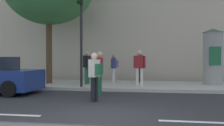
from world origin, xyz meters
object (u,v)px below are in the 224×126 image
at_px(pedestrian_near_pole, 87,64).
at_px(pedestrian_in_light_jacket, 100,70).
at_px(pedestrian_tallest, 114,66).
at_px(pedestrian_in_red_top, 140,63).
at_px(traffic_light, 81,21).
at_px(pedestrian_in_dark_shirt, 95,73).
at_px(pedestrian_with_bag, 140,65).
at_px(poster_column, 213,56).

bearing_deg(pedestrian_near_pole, pedestrian_in_light_jacket, -65.74).
relative_size(pedestrian_tallest, pedestrian_in_red_top, 0.88).
height_order(pedestrian_in_light_jacket, pedestrian_in_red_top, pedestrian_in_red_top).
height_order(traffic_light, pedestrian_tallest, traffic_light).
xyz_separation_m(pedestrian_in_dark_shirt, pedestrian_tallest, (-0.18, 5.43, 0.06)).
relative_size(pedestrian_in_dark_shirt, pedestrian_with_bag, 1.00).
xyz_separation_m(pedestrian_with_bag, pedestrian_tallest, (-1.49, 1.54, -0.08)).
xyz_separation_m(poster_column, pedestrian_in_light_jacket, (-5.06, -3.41, -0.55)).
relative_size(pedestrian_in_light_jacket, pedestrian_tallest, 1.14).
bearing_deg(pedestrian_in_red_top, poster_column, -9.96).
distance_m(poster_column, pedestrian_near_pole, 6.33).
distance_m(pedestrian_in_light_jacket, pedestrian_with_bag, 2.74).
bearing_deg(pedestrian_in_red_top, pedestrian_with_bag, -87.90).
relative_size(poster_column, pedestrian_near_pole, 1.66).
bearing_deg(pedestrian_in_light_jacket, poster_column, 33.96).
bearing_deg(pedestrian_in_dark_shirt, pedestrian_with_bag, 71.55).
bearing_deg(pedestrian_in_red_top, pedestrian_near_pole, -153.09).
bearing_deg(pedestrian_in_light_jacket, pedestrian_in_dark_shirt, -84.12).
bearing_deg(pedestrian_in_red_top, pedestrian_in_dark_shirt, -102.37).
distance_m(pedestrian_in_light_jacket, pedestrian_tallest, 3.85).
height_order(poster_column, pedestrian_in_dark_shirt, poster_column).
xyz_separation_m(traffic_light, pedestrian_near_pole, (-0.05, 1.40, -2.02)).
bearing_deg(pedestrian_in_dark_shirt, pedestrian_in_light_jacket, 95.88).
bearing_deg(pedestrian_with_bag, traffic_light, -159.32).
relative_size(pedestrian_tallest, pedestrian_near_pole, 0.90).
relative_size(traffic_light, pedestrian_in_light_jacket, 2.61).
bearing_deg(pedestrian_with_bag, pedestrian_in_light_jacket, -122.37).
bearing_deg(poster_column, pedestrian_in_red_top, 170.04).
distance_m(pedestrian_in_dark_shirt, pedestrian_with_bag, 4.11).
xyz_separation_m(pedestrian_in_dark_shirt, pedestrian_in_red_top, (1.24, 5.64, 0.20)).
relative_size(poster_column, pedestrian_tallest, 1.84).
xyz_separation_m(pedestrian_near_pole, pedestrian_in_red_top, (2.62, 1.33, 0.03)).
distance_m(pedestrian_with_bag, pedestrian_in_red_top, 1.74).
height_order(pedestrian_in_light_jacket, pedestrian_near_pole, pedestrian_near_pole).
bearing_deg(pedestrian_in_red_top, traffic_light, -133.28).
relative_size(pedestrian_near_pole, pedestrian_in_red_top, 0.97).
height_order(traffic_light, poster_column, traffic_light).
distance_m(pedestrian_in_dark_shirt, pedestrian_tallest, 5.44).
height_order(pedestrian_in_dark_shirt, pedestrian_in_red_top, pedestrian_in_red_top).
xyz_separation_m(poster_column, pedestrian_with_bag, (-3.59, -1.10, -0.44)).
bearing_deg(traffic_light, pedestrian_near_pole, 91.99).
relative_size(pedestrian_in_dark_shirt, pedestrian_near_pole, 0.99).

